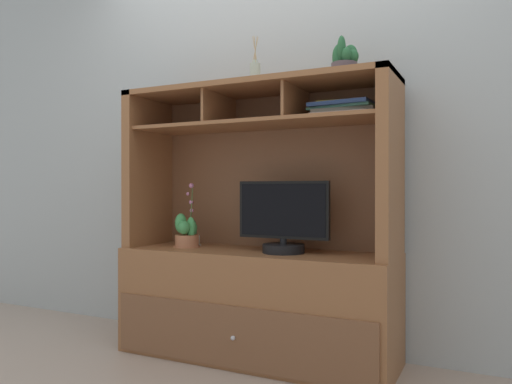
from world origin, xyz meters
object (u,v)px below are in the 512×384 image
object	(u,v)px
diffuser_bottle	(255,73)
potted_succulent	(345,62)
media_console	(257,274)
magazine_stack_left	(345,110)
potted_orchid	(191,237)
tv_monitor	(283,222)
potted_fern	(186,234)

from	to	relation	value
diffuser_bottle	potted_succulent	world-z (taller)	diffuser_bottle
media_console	diffuser_bottle	bearing A→B (deg)	-90.00
magazine_stack_left	media_console	bearing A→B (deg)	-175.20
media_console	potted_orchid	world-z (taller)	media_console
tv_monitor	potted_succulent	size ratio (longest dim) A/B	2.48
tv_monitor	diffuser_bottle	xyz separation A→B (m)	(-0.18, 0.02, 0.81)
media_console	magazine_stack_left	size ratio (longest dim) A/B	4.20
potted_orchid	potted_fern	distance (m)	0.05
potted_orchid	diffuser_bottle	bearing A→B (deg)	-4.06
tv_monitor	potted_orchid	size ratio (longest dim) A/B	1.36
potted_orchid	potted_succulent	size ratio (longest dim) A/B	1.82
media_console	potted_succulent	distance (m)	1.23
potted_orchid	magazine_stack_left	distance (m)	1.16
diffuser_bottle	magazine_stack_left	bearing A→B (deg)	6.85
potted_succulent	diffuser_bottle	bearing A→B (deg)	-177.22
media_console	magazine_stack_left	distance (m)	1.01
diffuser_bottle	potted_succulent	xyz separation A→B (m)	(0.50, 0.02, 0.01)
media_console	diffuser_bottle	distance (m)	1.11
potted_fern	magazine_stack_left	world-z (taller)	magazine_stack_left
potted_orchid	magazine_stack_left	size ratio (longest dim) A/B	1.04
potted_orchid	potted_fern	bearing A→B (deg)	-94.28
tv_monitor	potted_succulent	distance (m)	0.89
magazine_stack_left	diffuser_bottle	bearing A→B (deg)	-173.15
potted_fern	magazine_stack_left	bearing A→B (deg)	4.55
magazine_stack_left	tv_monitor	bearing A→B (deg)	-166.33
tv_monitor	potted_orchid	xyz separation A→B (m)	(-0.62, 0.05, -0.11)
potted_orchid	magazine_stack_left	xyz separation A→B (m)	(0.93, 0.03, 0.70)
media_console	potted_succulent	bearing A→B (deg)	0.74
media_console	magazine_stack_left	xyz separation A→B (m)	(0.49, 0.04, 0.88)
potted_orchid	magazine_stack_left	world-z (taller)	magazine_stack_left
tv_monitor	media_console	bearing A→B (deg)	168.62
potted_orchid	potted_succulent	world-z (taller)	potted_succulent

